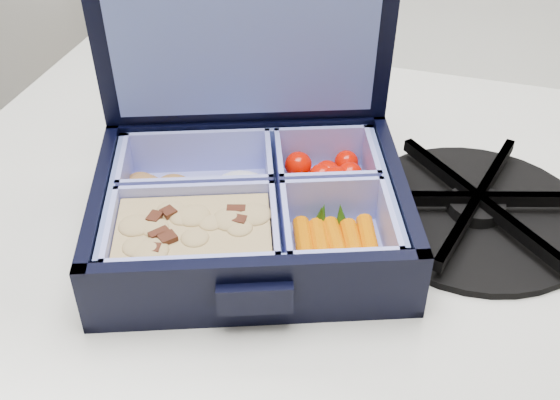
% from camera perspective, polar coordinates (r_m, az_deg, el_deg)
% --- Properties ---
extents(bento_box, '(0.27, 0.24, 0.05)m').
position_cam_1_polar(bento_box, '(0.51, -2.39, -0.90)').
color(bento_box, black).
rests_on(bento_box, stove).
extents(burner_grate, '(0.22, 0.22, 0.03)m').
position_cam_1_polar(burner_grate, '(0.55, 15.67, -0.32)').
color(burner_grate, black).
rests_on(burner_grate, stove).
extents(burner_grate_rear, '(0.18, 0.18, 0.02)m').
position_cam_1_polar(burner_grate_rear, '(0.75, -7.35, 11.14)').
color(burner_grate_rear, black).
rests_on(burner_grate_rear, stove).
extents(fork, '(0.08, 0.19, 0.01)m').
position_cam_1_polar(fork, '(0.60, 1.63, 3.38)').
color(fork, '#B2B2B2').
rests_on(fork, stove).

